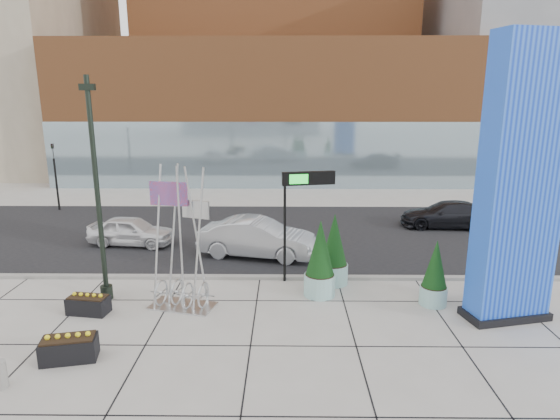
{
  "coord_description": "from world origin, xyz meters",
  "views": [
    {
      "loc": [
        1.97,
        -12.94,
        6.92
      ],
      "look_at": [
        1.8,
        2.0,
        3.24
      ],
      "focal_mm": 30.0,
      "sensor_mm": 36.0,
      "label": 1
    }
  ],
  "objects_px": {
    "lamp_post": "(99,213)",
    "car_white_west": "(131,231)",
    "blue_pylon": "(520,188)",
    "public_art_sculpture": "(181,271)",
    "overhead_street_sign": "(304,188)",
    "car_silver_mid": "(258,238)"
  },
  "relations": [
    {
      "from": "lamp_post",
      "to": "car_white_west",
      "type": "bearing_deg",
      "value": 99.82
    },
    {
      "from": "blue_pylon",
      "to": "public_art_sculpture",
      "type": "distance_m",
      "value": 10.87
    },
    {
      "from": "blue_pylon",
      "to": "car_white_west",
      "type": "xyz_separation_m",
      "value": [
        -14.29,
        7.29,
        -3.53
      ]
    },
    {
      "from": "lamp_post",
      "to": "car_white_west",
      "type": "relative_size",
      "value": 1.89
    },
    {
      "from": "overhead_street_sign",
      "to": "car_white_west",
      "type": "height_order",
      "value": "overhead_street_sign"
    },
    {
      "from": "blue_pylon",
      "to": "car_white_west",
      "type": "relative_size",
      "value": 2.19
    },
    {
      "from": "blue_pylon",
      "to": "car_silver_mid",
      "type": "relative_size",
      "value": 1.71
    },
    {
      "from": "blue_pylon",
      "to": "public_art_sculpture",
      "type": "relative_size",
      "value": 1.8
    },
    {
      "from": "blue_pylon",
      "to": "overhead_street_sign",
      "type": "relative_size",
      "value": 2.07
    },
    {
      "from": "public_art_sculpture",
      "to": "car_silver_mid",
      "type": "bearing_deg",
      "value": 80.58
    },
    {
      "from": "car_white_west",
      "to": "public_art_sculpture",
      "type": "bearing_deg",
      "value": -142.8
    },
    {
      "from": "overhead_street_sign",
      "to": "car_white_west",
      "type": "relative_size",
      "value": 1.06
    },
    {
      "from": "public_art_sculpture",
      "to": "car_silver_mid",
      "type": "xyz_separation_m",
      "value": [
        2.21,
        5.07,
        -0.43
      ]
    },
    {
      "from": "lamp_post",
      "to": "overhead_street_sign",
      "type": "distance_m",
      "value": 7.14
    },
    {
      "from": "public_art_sculpture",
      "to": "lamp_post",
      "type": "bearing_deg",
      "value": -178.66
    },
    {
      "from": "lamp_post",
      "to": "overhead_street_sign",
      "type": "relative_size",
      "value": 1.79
    },
    {
      "from": "car_silver_mid",
      "to": "blue_pylon",
      "type": "bearing_deg",
      "value": -112.14
    },
    {
      "from": "car_silver_mid",
      "to": "overhead_street_sign",
      "type": "bearing_deg",
      "value": -132.9
    },
    {
      "from": "public_art_sculpture",
      "to": "overhead_street_sign",
      "type": "relative_size",
      "value": 1.15
    },
    {
      "from": "public_art_sculpture",
      "to": "overhead_street_sign",
      "type": "bearing_deg",
      "value": 43.25
    },
    {
      "from": "lamp_post",
      "to": "public_art_sculpture",
      "type": "distance_m",
      "value": 3.4
    },
    {
      "from": "car_silver_mid",
      "to": "car_white_west",
      "type": "bearing_deg",
      "value": 88.1
    }
  ]
}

